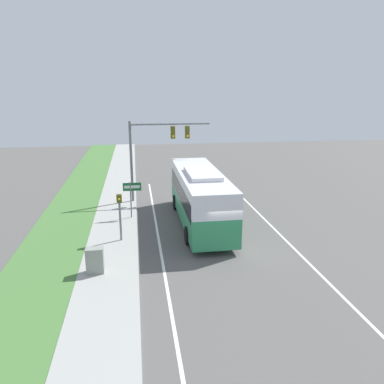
% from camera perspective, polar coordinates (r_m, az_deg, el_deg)
% --- Properties ---
extents(ground_plane, '(80.00, 80.00, 0.00)m').
position_cam_1_polar(ground_plane, '(20.62, 5.40, -8.60)').
color(ground_plane, '#565451').
extents(sidewalk, '(2.80, 80.00, 0.12)m').
position_cam_1_polar(sidewalk, '(20.10, -12.26, -9.39)').
color(sidewalk, '#9E9E99').
rests_on(sidewalk, ground_plane).
extents(grass_verge, '(3.60, 80.00, 0.10)m').
position_cam_1_polar(grass_verge, '(20.59, -21.30, -9.55)').
color(grass_verge, '#477538').
rests_on(grass_verge, ground_plane).
extents(lane_divider_near, '(0.14, 30.00, 0.01)m').
position_cam_1_polar(lane_divider_near, '(20.10, -4.74, -9.24)').
color(lane_divider_near, silver).
rests_on(lane_divider_near, ground_plane).
extents(lane_divider_far, '(0.14, 30.00, 0.01)m').
position_cam_1_polar(lane_divider_far, '(21.73, 14.73, -7.76)').
color(lane_divider_far, silver).
rests_on(lane_divider_far, ground_plane).
extents(bus, '(2.76, 10.26, 3.59)m').
position_cam_1_polar(bus, '(23.60, 1.24, -0.37)').
color(bus, '#2D8956').
rests_on(bus, ground_plane).
extents(signal_gantry, '(5.97, 0.41, 6.13)m').
position_cam_1_polar(signal_gantry, '(28.07, -5.59, 7.19)').
color(signal_gantry, slate).
rests_on(signal_gantry, ground_plane).
extents(pedestrian_signal, '(0.28, 0.34, 2.79)m').
position_cam_1_polar(pedestrian_signal, '(21.12, -10.96, -2.66)').
color(pedestrian_signal, slate).
rests_on(pedestrian_signal, ground_plane).
extents(street_sign, '(1.19, 0.08, 2.53)m').
position_cam_1_polar(street_sign, '(24.80, -9.20, -0.14)').
color(street_sign, slate).
rests_on(street_sign, ground_plane).
extents(utility_cabinet, '(0.80, 0.49, 1.22)m').
position_cam_1_polar(utility_cabinet, '(18.14, -14.58, -10.05)').
color(utility_cabinet, gray).
rests_on(utility_cabinet, sidewalk).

